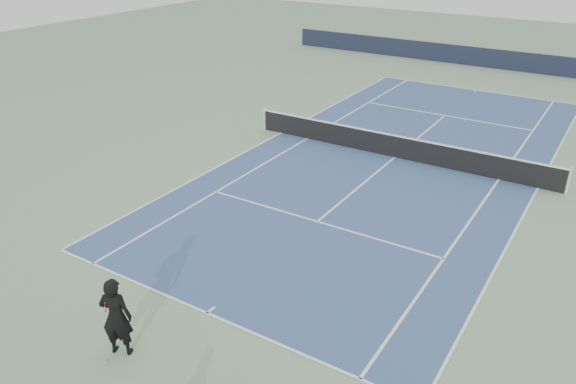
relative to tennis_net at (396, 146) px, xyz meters
The scene contains 6 objects.
ground 0.50m from the tennis_net, ahead, with size 80.00×80.00×0.00m, color gray.
court_surface 0.50m from the tennis_net, ahead, with size 10.97×23.77×0.01m, color #35517E.
tennis_net is the anchor object (origin of this frame).
windscreen_far 17.89m from the tennis_net, 90.00° to the left, with size 30.00×0.25×1.20m, color black.
tennis_player 13.96m from the tennis_net, 93.09° to the right, with size 0.89×0.78×1.93m.
tennis_ball 14.44m from the tennis_net, 92.96° to the right, with size 0.07×0.07×0.07m, color #BAE22E.
Camera 1 is at (7.56, -20.18, 8.65)m, focal length 35.00 mm.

